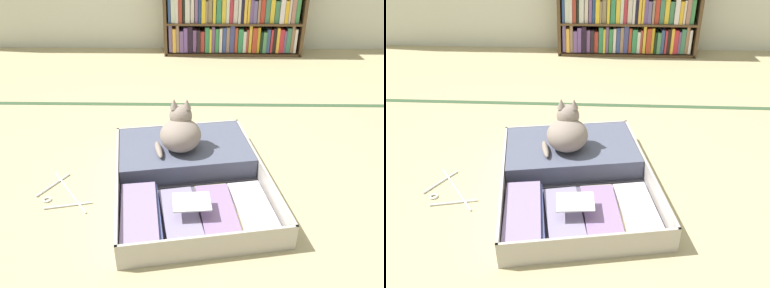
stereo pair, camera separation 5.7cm
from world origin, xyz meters
TOP-DOWN VIEW (x-y plane):
  - ground_plane at (0.00, 0.00)m, footprint 10.00×10.00m
  - tatami_border at (0.00, 1.00)m, footprint 4.80×0.05m
  - bookshelf at (0.35, 2.25)m, footprint 1.33×0.26m
  - open_suitcase at (-0.04, 0.08)m, footprint 0.86×1.05m
  - black_cat at (-0.07, 0.18)m, footprint 0.25×0.23m
  - clothes_hanger at (-0.63, -0.07)m, footprint 0.29×0.33m

SIDE VIEW (x-z plane):
  - ground_plane at x=0.00m, z-range 0.00..0.00m
  - tatami_border at x=0.00m, z-range 0.00..0.00m
  - clothes_hanger at x=-0.63m, z-range 0.00..0.01m
  - open_suitcase at x=-0.04m, z-range -0.01..0.11m
  - black_cat at x=-0.07m, z-range 0.09..0.35m
  - bookshelf at x=0.35m, z-range -0.01..0.87m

